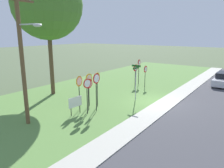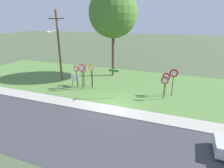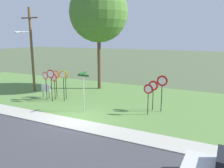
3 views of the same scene
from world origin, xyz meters
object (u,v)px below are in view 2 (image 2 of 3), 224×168
at_px(stop_sign_far_right, 82,71).
at_px(oak_tree_left, 113,13).
at_px(notice_board, 75,79).
at_px(stop_sign_near_right, 83,73).
at_px(utility_pole, 58,44).
at_px(stop_sign_near_left, 76,72).
at_px(stop_sign_far_center, 92,71).
at_px(street_name_post, 114,81).
at_px(yield_sign_near_right, 166,79).
at_px(yield_sign_far_left, 165,83).
at_px(yield_sign_near_left, 174,76).
at_px(stop_sign_center_tall, 83,70).
at_px(stop_sign_far_left, 91,72).

bearing_deg(stop_sign_far_right, oak_tree_left, 77.30).
distance_m(notice_board, oak_tree_left, 9.12).
bearing_deg(stop_sign_far_right, stop_sign_near_right, 104.18).
relative_size(utility_pole, oak_tree_left, 0.76).
distance_m(stop_sign_near_left, utility_pole, 4.62).
distance_m(stop_sign_far_center, street_name_post, 3.95).
xyz_separation_m(yield_sign_near_right, yield_sign_far_left, (-0.01, -1.15, -0.04)).
distance_m(yield_sign_far_left, notice_board, 9.75).
xyz_separation_m(stop_sign_far_right, street_name_post, (3.89, -0.95, -0.24)).
bearing_deg(yield_sign_near_left, oak_tree_left, 143.42).
xyz_separation_m(yield_sign_near_right, oak_tree_left, (-7.20, 4.58, 6.07)).
xyz_separation_m(stop_sign_center_tall, street_name_post, (4.36, -2.14, -0.06)).
bearing_deg(stop_sign_near_right, oak_tree_left, 82.97).
relative_size(stop_sign_near_left, yield_sign_far_left, 1.12).
height_order(stop_sign_far_right, stop_sign_center_tall, stop_sign_far_right).
distance_m(stop_sign_far_right, yield_sign_far_left, 8.38).
bearing_deg(oak_tree_left, stop_sign_far_right, -100.82).
bearing_deg(stop_sign_far_center, stop_sign_near_right, -137.55).
bearing_deg(stop_sign_near_right, stop_sign_far_center, 45.97).
distance_m(stop_sign_far_left, yield_sign_far_left, 7.54).
distance_m(stop_sign_near_left, stop_sign_center_tall, 1.04).
xyz_separation_m(stop_sign_near_left, stop_sign_far_left, (1.58, 0.40, 0.09)).
bearing_deg(yield_sign_far_left, oak_tree_left, 143.39).
height_order(stop_sign_far_right, notice_board, stop_sign_far_right).
relative_size(stop_sign_near_left, stop_sign_center_tall, 1.00).
bearing_deg(stop_sign_far_center, oak_tree_left, 86.09).
bearing_deg(notice_board, stop_sign_near_left, -38.92).
relative_size(stop_sign_near_left, street_name_post, 0.84).
relative_size(yield_sign_near_left, notice_board, 2.17).
distance_m(stop_sign_far_center, yield_sign_far_left, 7.83).
height_order(yield_sign_near_left, street_name_post, street_name_post).
bearing_deg(stop_sign_far_left, stop_sign_far_right, -155.14).
height_order(stop_sign_center_tall, yield_sign_near_left, yield_sign_near_left).
relative_size(stop_sign_far_right, utility_pole, 0.34).
height_order(stop_sign_far_left, street_name_post, street_name_post).
relative_size(yield_sign_near_right, utility_pole, 0.28).
bearing_deg(stop_sign_near_left, stop_sign_center_tall, 82.55).
bearing_deg(oak_tree_left, utility_pole, -141.70).
height_order(street_name_post, notice_board, street_name_post).
xyz_separation_m(stop_sign_far_center, utility_pole, (-4.67, 0.78, 2.61)).
xyz_separation_m(stop_sign_far_center, stop_sign_far_right, (-0.57, -1.19, 0.19)).
bearing_deg(street_name_post, stop_sign_far_right, 167.60).
height_order(stop_sign_near_left, yield_sign_far_left, stop_sign_near_left).
bearing_deg(stop_sign_far_left, oak_tree_left, 75.98).
xyz_separation_m(stop_sign_far_center, yield_sign_near_right, (7.80, 0.37, -0.12)).
bearing_deg(stop_sign_far_right, stop_sign_far_left, 33.42).
relative_size(stop_sign_near_right, stop_sign_far_left, 0.89).
bearing_deg(stop_sign_far_right, utility_pole, 152.40).
height_order(stop_sign_far_center, yield_sign_far_left, stop_sign_far_center).
bearing_deg(yield_sign_near_left, stop_sign_far_right, -176.60).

